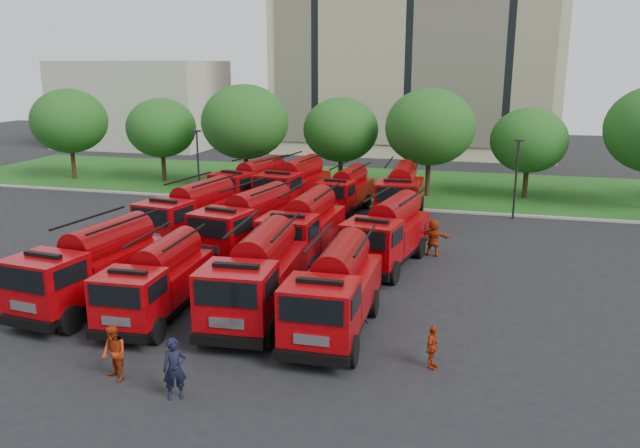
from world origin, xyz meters
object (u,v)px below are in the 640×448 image
(fire_truck_0, at_px, (92,267))
(fire_truck_1, at_px, (157,280))
(fire_truck_2, at_px, (257,276))
(firefighter_4, at_px, (180,260))
(fire_truck_5, at_px, (248,223))
(firefighter_0, at_px, (177,398))
(fire_truck_6, at_px, (304,228))
(firefighter_5, at_px, (433,256))
(fire_truck_10, at_px, (346,191))
(fire_truck_11, at_px, (401,193))
(firefighter_1, at_px, (116,379))
(fire_truck_7, at_px, (388,233))
(fire_truck_9, at_px, (294,185))
(firefighter_2, at_px, (431,368))
(fire_truck_4, at_px, (192,213))
(fire_truck_3, at_px, (335,290))
(firefighter_3, at_px, (353,337))
(fire_truck_8, at_px, (253,184))

(fire_truck_0, bearing_deg, fire_truck_1, -0.04)
(fire_truck_2, relative_size, firefighter_4, 4.47)
(fire_truck_2, xyz_separation_m, fire_truck_5, (-3.38, 7.76, -0.01))
(firefighter_0, bearing_deg, fire_truck_6, 60.93)
(fire_truck_6, bearing_deg, firefighter_5, 22.25)
(fire_truck_10, xyz_separation_m, fire_truck_11, (3.80, -0.91, 0.24))
(firefighter_4, bearing_deg, fire_truck_2, 155.68)
(fire_truck_6, bearing_deg, fire_truck_10, 93.01)
(firefighter_1, relative_size, firefighter_5, 0.92)
(fire_truck_1, relative_size, fire_truck_6, 0.90)
(fire_truck_1, bearing_deg, firefighter_5, 45.14)
(fire_truck_7, xyz_separation_m, fire_truck_10, (-4.48, 10.57, -0.17))
(fire_truck_9, xyz_separation_m, firefighter_2, (11.11, -20.72, -1.73))
(firefighter_2, bearing_deg, fire_truck_11, 25.48)
(fire_truck_7, bearing_deg, fire_truck_9, 137.42)
(fire_truck_2, bearing_deg, fire_truck_5, 109.61)
(fire_truck_10, relative_size, firefighter_2, 4.46)
(fire_truck_10, bearing_deg, fire_truck_4, -119.72)
(fire_truck_3, relative_size, fire_truck_9, 0.91)
(fire_truck_6, bearing_deg, fire_truck_7, 5.21)
(fire_truck_5, bearing_deg, firefighter_5, 23.40)
(fire_truck_2, height_order, firefighter_3, fire_truck_2)
(fire_truck_5, height_order, firefighter_4, fire_truck_5)
(firefighter_3, distance_m, firefighter_5, 11.02)
(fire_truck_9, relative_size, fire_truck_10, 1.19)
(fire_truck_2, relative_size, fire_truck_10, 1.15)
(fire_truck_8, bearing_deg, fire_truck_0, -75.28)
(fire_truck_3, relative_size, firefighter_1, 3.93)
(fire_truck_7, bearing_deg, firefighter_1, -105.72)
(fire_truck_7, height_order, firefighter_1, fire_truck_7)
(fire_truck_0, bearing_deg, firefighter_5, 45.84)
(firefighter_3, bearing_deg, fire_truck_4, -45.22)
(fire_truck_2, xyz_separation_m, fire_truck_6, (-0.30, 7.56, -0.02))
(fire_truck_7, xyz_separation_m, fire_truck_11, (-0.67, 9.66, 0.07))
(fire_truck_0, xyz_separation_m, firefighter_5, (12.99, 10.48, -1.66))
(fire_truck_1, bearing_deg, firefighter_4, 108.16)
(firefighter_3, distance_m, firefighter_4, 12.43)
(fire_truck_1, relative_size, fire_truck_5, 0.86)
(fire_truck_2, height_order, firefighter_5, fire_truck_2)
(fire_truck_3, xyz_separation_m, firefighter_1, (-5.85, -5.36, -1.62))
(fire_truck_0, bearing_deg, fire_truck_6, 57.42)
(fire_truck_4, relative_size, fire_truck_9, 0.97)
(fire_truck_9, relative_size, firefighter_2, 5.29)
(firefighter_3, bearing_deg, firefighter_2, 147.22)
(fire_truck_9, bearing_deg, fire_truck_0, -91.50)
(fire_truck_6, height_order, firefighter_1, fire_truck_6)
(firefighter_1, distance_m, firefighter_5, 18.04)
(fire_truck_0, relative_size, fire_truck_7, 1.01)
(fire_truck_0, bearing_deg, fire_truck_5, 73.46)
(firefighter_0, bearing_deg, fire_truck_8, 76.17)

